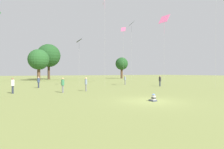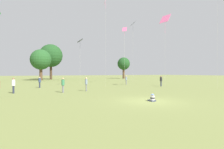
{
  "view_description": "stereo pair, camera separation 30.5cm",
  "coord_description": "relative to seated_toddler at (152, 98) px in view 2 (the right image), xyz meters",
  "views": [
    {
      "loc": [
        -8.98,
        -10.74,
        2.2
      ],
      "look_at": [
        0.06,
        6.44,
        2.03
      ],
      "focal_mm": 28.0,
      "sensor_mm": 36.0,
      "label": 1
    },
    {
      "loc": [
        -8.71,
        -10.88,
        2.2
      ],
      "look_at": [
        0.06,
        6.44,
        2.03
      ],
      "focal_mm": 28.0,
      "sensor_mm": 36.0,
      "label": 2
    }
  ],
  "objects": [
    {
      "name": "kite_6",
      "position": [
        14.15,
        23.94,
        13.39
      ],
      "size": [
        1.51,
        1.74,
        14.39
      ],
      "rotation": [
        0.0,
        0.0,
        3.6
      ],
      "color": "#1E2328",
      "rests_on": "ground"
    },
    {
      "name": "person_standing_5",
      "position": [
        -6.82,
        17.25,
        0.74
      ],
      "size": [
        0.52,
        0.52,
        1.64
      ],
      "rotation": [
        0.0,
        0.0,
        5.55
      ],
      "color": "#282D42",
      "rests_on": "ground"
    },
    {
      "name": "distant_tree_1",
      "position": [
        -4.39,
        44.93,
        5.89
      ],
      "size": [
        6.03,
        6.03,
        9.21
      ],
      "color": "brown",
      "rests_on": "ground"
    },
    {
      "name": "ground_plane",
      "position": [
        -0.2,
        0.22,
        -0.23
      ],
      "size": [
        300.0,
        300.0,
        0.0
      ],
      "primitive_type": "plane",
      "color": "olive"
    },
    {
      "name": "person_standing_3",
      "position": [
        11.28,
        11.33,
        0.8
      ],
      "size": [
        0.43,
        0.43,
        1.73
      ],
      "rotation": [
        0.0,
        0.0,
        4.53
      ],
      "color": "#282D42",
      "rests_on": "ground"
    },
    {
      "name": "person_standing_6",
      "position": [
        -9.92,
        10.88,
        0.78
      ],
      "size": [
        0.45,
        0.45,
        1.7
      ],
      "rotation": [
        0.0,
        0.0,
        1.96
      ],
      "color": "#282D42",
      "rests_on": "ground"
    },
    {
      "name": "person_standing_1",
      "position": [
        -2.18,
        9.54,
        0.79
      ],
      "size": [
        0.4,
        0.4,
        1.68
      ],
      "rotation": [
        0.0,
        0.0,
        5.76
      ],
      "color": "slate",
      "rests_on": "ground"
    },
    {
      "name": "kite_3",
      "position": [
        2.73,
        14.58,
        13.35
      ],
      "size": [
        0.87,
        1.46,
        14.53
      ],
      "rotation": [
        0.0,
        0.0,
        3.62
      ],
      "color": "pink",
      "rests_on": "ground"
    },
    {
      "name": "distant_tree_0",
      "position": [
        26.5,
        49.03,
        5.59
      ],
      "size": [
        4.95,
        4.95,
        8.41
      ],
      "color": "brown",
      "rests_on": "ground"
    },
    {
      "name": "kite_5",
      "position": [
        9.15,
        19.48,
        10.34
      ],
      "size": [
        0.88,
        0.93,
        11.4
      ],
      "rotation": [
        0.0,
        0.0,
        4.64
      ],
      "color": "pink",
      "rests_on": "ground"
    },
    {
      "name": "kite_4",
      "position": [
        -0.59,
        17.5,
        7.15
      ],
      "size": [
        1.03,
        1.16,
        7.85
      ],
      "rotation": [
        0.0,
        0.0,
        3.7
      ],
      "color": "#1E2328",
      "rests_on": "ground"
    },
    {
      "name": "person_standing_0",
      "position": [
        -5.01,
        9.21,
        0.77
      ],
      "size": [
        0.44,
        0.44,
        1.67
      ],
      "rotation": [
        0.0,
        0.0,
        5.93
      ],
      "color": "slate",
      "rests_on": "ground"
    },
    {
      "name": "person_standing_4",
      "position": [
        8.38,
        17.56,
        0.79
      ],
      "size": [
        0.44,
        0.44,
        1.72
      ],
      "rotation": [
        0.0,
        0.0,
        5.95
      ],
      "color": "slate",
      "rests_on": "ground"
    },
    {
      "name": "distant_tree_2",
      "position": [
        -0.63,
        51.95,
        7.85
      ],
      "size": [
        7.76,
        7.76,
        12.0
      ],
      "color": "#473323",
      "rests_on": "ground"
    },
    {
      "name": "kite_2",
      "position": [
        9.65,
        8.72,
        9.79
      ],
      "size": [
        1.1,
        1.61,
        10.79
      ],
      "rotation": [
        0.0,
        0.0,
        4.11
      ],
      "color": "pink",
      "rests_on": "ground"
    },
    {
      "name": "seated_toddler",
      "position": [
        0.0,
        0.0,
        0.0
      ],
      "size": [
        0.44,
        0.54,
        0.59
      ],
      "rotation": [
        0.0,
        0.0,
        0.02
      ],
      "color": "#383D56",
      "rests_on": "ground"
    }
  ]
}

